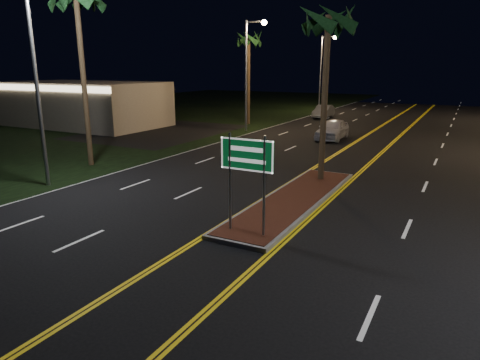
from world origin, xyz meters
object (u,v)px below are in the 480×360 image
Objects in this scene: streetlight_left_far at (324,64)px; median_island at (294,200)px; highway_sign at (247,164)px; streetlight_left_near at (40,59)px; commercial_building at (84,104)px; palm_left_far at (249,40)px; car_far at (324,110)px; streetlight_left_mid at (250,63)px; car_near at (333,128)px; palm_median at (328,20)px.

median_island is at bearing -74.00° from streetlight_left_far.
highway_sign is 0.36× the size of streetlight_left_near.
commercial_building is 16.47m from palm_left_far.
streetlight_left_far reaches higher than commercial_building.
median_island is 30.62m from car_far.
commercial_building is 22.49m from streetlight_left_near.
streetlight_left_far reaches higher than car_far.
streetlight_left_far reaches higher than median_island.
streetlight_left_mid reaches higher than car_near.
car_far is (-4.93, 13.48, -0.10)m from car_near.
palm_left_far is (-12.80, 25.20, 5.34)m from highway_sign.
car_far is (2.56, -7.47, -4.87)m from streetlight_left_far.
palm_left_far is (-2.19, 24.00, 2.09)m from streetlight_left_near.
streetlight_left_near is (-10.61, -3.00, 5.57)m from median_island.
commercial_building is at bearing -165.39° from streetlight_left_mid.
car_far is at bearing 105.25° from median_island.
palm_median reaches higher than commercial_building.
car_near is (7.49, -20.94, -4.77)m from streetlight_left_far.
commercial_building is at bearing 153.45° from median_island.
palm_median is at bearing -74.03° from car_far.
palm_median reaches higher than car_far.
commercial_building is 1.81× the size of palm_median.
streetlight_left_mid reaches higher than median_island.
car_near is at bearing -70.33° from streetlight_left_far.
commercial_building is (-26.00, 12.99, 1.92)m from median_island.
car_near reaches higher than car_far.
car_far is (17.95, 16.54, -1.21)m from commercial_building.
highway_sign is 42.67m from streetlight_left_far.
car_near is (-3.13, 12.56, -6.39)m from palm_median.
commercial_building is 1.67× the size of streetlight_left_mid.
car_near is (-3.13, 20.26, -1.51)m from highway_sign.
commercial_building is (-26.00, 17.19, -0.40)m from highway_sign.
streetlight_left_near reaches higher than commercial_building.
median_island is at bearing -58.64° from palm_left_far.
median_island is at bearing 15.78° from streetlight_left_near.
streetlight_left_mid is (0.00, 20.00, 0.00)m from streetlight_left_near.
palm_left_far is 11.99m from car_far.
streetlight_left_near is 24.19m from palm_left_far.
streetlight_left_mid reaches higher than commercial_building.
car_far is at bearing 78.46° from streetlight_left_mid.
highway_sign is 28.77m from palm_left_far.
car_near is at bearing 7.64° from commercial_building.
highway_sign is at bearing -82.58° from car_near.
streetlight_left_mid is at bearing -90.00° from streetlight_left_far.
streetlight_left_mid is 5.01m from palm_left_far.
streetlight_left_near is 21.02m from car_near.
median_island is 12.36m from streetlight_left_near.
car_far is (2.56, 32.53, -4.87)m from streetlight_left_near.
palm_left_far is (-12.80, 17.50, 0.47)m from palm_median.
commercial_building is 23.10m from car_near.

